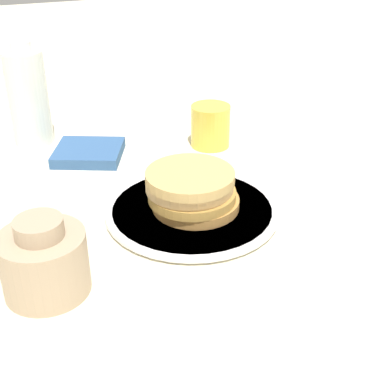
% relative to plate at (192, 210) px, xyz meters
% --- Properties ---
extents(ground_plane, '(4.00, 4.00, 0.00)m').
position_rel_plate_xyz_m(ground_plane, '(-0.01, 0.02, -0.01)').
color(ground_plane, beige).
extents(plate, '(0.27, 0.27, 0.01)m').
position_rel_plate_xyz_m(plate, '(0.00, 0.00, 0.00)').
color(plate, white).
rests_on(plate, ground_plane).
extents(pancake_stack, '(0.15, 0.14, 0.06)m').
position_rel_plate_xyz_m(pancake_stack, '(-0.00, -0.00, 0.04)').
color(pancake_stack, '#BC8441').
rests_on(pancake_stack, plate).
extents(juice_glass, '(0.08, 0.08, 0.08)m').
position_rel_plate_xyz_m(juice_glass, '(-0.13, -0.23, 0.03)').
color(juice_glass, yellow).
rests_on(juice_glass, ground_plane).
extents(cream_jug, '(0.11, 0.11, 0.10)m').
position_rel_plate_xyz_m(cream_jug, '(0.24, 0.10, 0.04)').
color(cream_jug, tan).
rests_on(cream_jug, ground_plane).
extents(water_bottle_near, '(0.08, 0.08, 0.20)m').
position_rel_plate_xyz_m(water_bottle_near, '(0.20, -0.38, 0.09)').
color(water_bottle_near, silver).
rests_on(water_bottle_near, ground_plane).
extents(napkin, '(0.16, 0.15, 0.02)m').
position_rel_plate_xyz_m(napkin, '(0.11, -0.26, 0.00)').
color(napkin, '#33598C').
rests_on(napkin, ground_plane).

